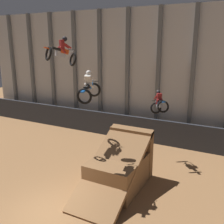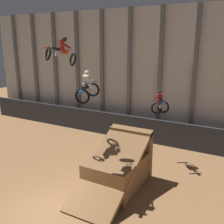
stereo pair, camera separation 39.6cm
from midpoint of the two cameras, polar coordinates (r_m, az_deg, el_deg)
ground_plane at (r=12.99m, az=-14.81°, el=-20.53°), size 60.00×60.00×0.00m
arena_back_wall at (r=20.79m, az=6.23°, el=8.13°), size 32.00×0.40×10.03m
lower_barrier at (r=20.52m, az=4.63°, el=-3.58°), size 31.36×0.20×1.89m
dirt_ramp at (r=14.29m, az=1.07°, el=-11.92°), size 2.50×5.16×2.90m
rider_bike_left_air at (r=14.46m, az=-11.71°, el=12.60°), size 1.46×1.79×1.60m
rider_bike_center_air at (r=12.50m, az=-5.94°, el=5.18°), size 1.07×1.82×1.48m
rider_bike_right_air at (r=16.39m, az=9.55°, el=1.80°), size 1.56×1.77×1.63m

